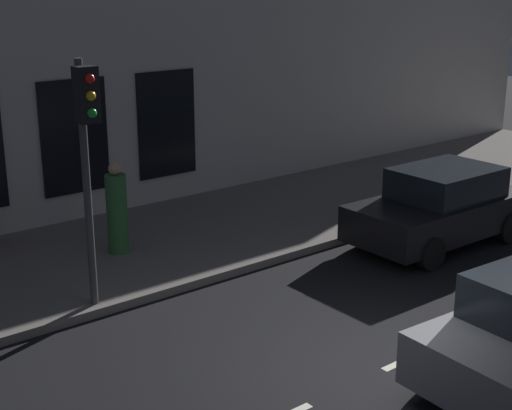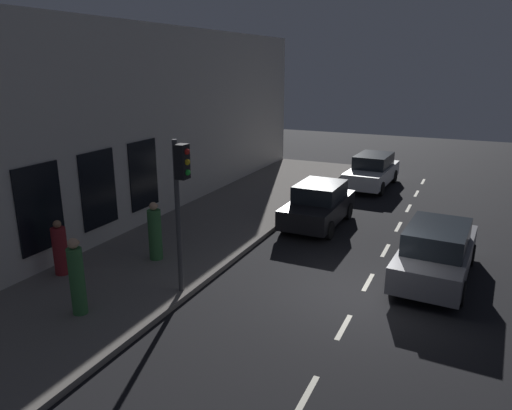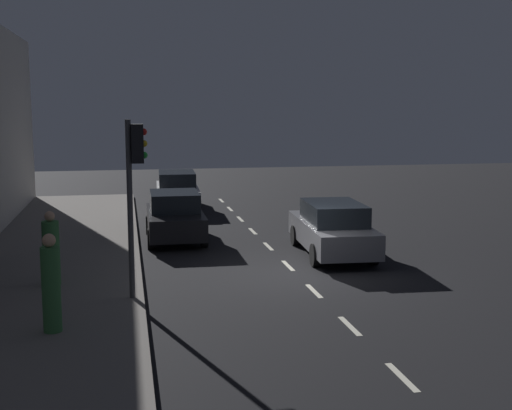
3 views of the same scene
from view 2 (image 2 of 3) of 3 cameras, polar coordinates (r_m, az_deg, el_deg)
ground_plane at (r=12.97m, az=12.17°, el=-10.65°), size 60.00×60.00×0.00m
sidewalk at (r=15.33m, az=-11.30°, el=-5.93°), size 4.50×32.00×0.15m
building_facade at (r=16.03m, az=-19.49°, el=7.49°), size 0.65×32.00×7.19m
lane_centre_line at (r=13.85m, az=13.12°, el=-8.87°), size 0.12×27.20×0.01m
traffic_light at (r=11.85m, az=-8.90°, el=2.15°), size 0.47×0.32×3.94m
parked_car_0 at (r=18.00m, az=7.40°, el=0.04°), size 1.89×3.99×1.58m
parked_car_1 at (r=14.38m, az=20.53°, el=-5.15°), size 2.04×4.65×1.58m
parked_car_2 at (r=24.19m, az=13.58°, el=3.95°), size 1.95×4.61×1.58m
pedestrian_0 at (r=14.68m, az=-11.85°, el=-3.27°), size 0.56×0.56×1.77m
pedestrian_1 at (r=14.45m, az=-22.13°, el=-4.92°), size 0.46×0.46×1.57m
pedestrian_2 at (r=12.02m, az=-20.40°, el=-8.15°), size 0.45×0.45×1.88m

